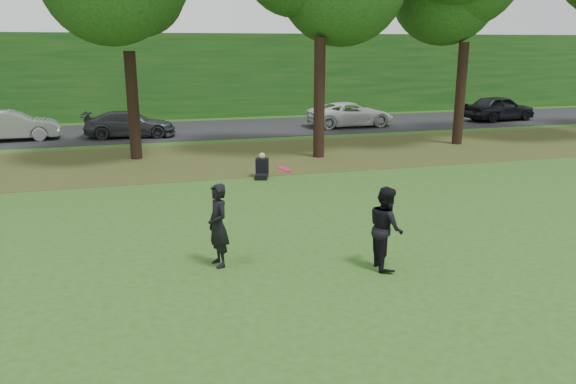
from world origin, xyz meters
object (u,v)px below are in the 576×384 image
object	(u,v)px
player_right	(386,228)
seated_person	(262,168)
player_left	(218,225)
frisbee	(284,169)

from	to	relation	value
player_right	seated_person	size ratio (longest dim) A/B	2.01
player_left	frisbee	size ratio (longest dim) A/B	6.25
player_left	player_right	bearing A→B (deg)	60.26
player_right	seated_person	distance (m)	8.40
player_right	frisbee	distance (m)	2.37
player_left	seated_person	size ratio (longest dim) A/B	2.05
player_right	seated_person	world-z (taller)	player_right
player_left	player_right	xyz separation A→B (m)	(3.19, -1.00, -0.02)
player_right	player_left	bearing A→B (deg)	78.72
player_left	player_right	size ratio (longest dim) A/B	1.02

